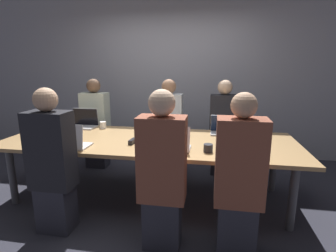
% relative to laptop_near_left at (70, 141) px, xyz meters
% --- Properties ---
extents(ground_plane, '(24.00, 24.00, 0.00)m').
position_rel_laptop_near_left_xyz_m(ground_plane, '(0.73, 0.47, -0.81)').
color(ground_plane, '#2D2D38').
extents(curtain_wall, '(12.00, 0.06, 2.80)m').
position_rel_laptop_near_left_xyz_m(curtain_wall, '(0.73, 2.25, 0.59)').
color(curtain_wall, '#9999A3').
rests_on(curtain_wall, ground_plane).
extents(conference_table, '(3.41, 1.21, 0.73)m').
position_rel_laptop_near_left_xyz_m(conference_table, '(0.73, 0.47, -0.13)').
color(conference_table, tan).
rests_on(conference_table, ground_plane).
extents(laptop_near_left, '(0.36, 0.27, 0.27)m').
position_rel_laptop_near_left_xyz_m(laptop_near_left, '(0.00, 0.00, 0.00)').
color(laptop_near_left, silver).
rests_on(laptop_near_left, conference_table).
extents(person_near_left, '(0.40, 0.24, 1.40)m').
position_rel_laptop_near_left_xyz_m(person_near_left, '(-0.01, -0.33, -0.13)').
color(person_near_left, '#2D2D38').
rests_on(person_near_left, ground_plane).
extents(cup_near_left, '(0.08, 0.08, 0.08)m').
position_rel_laptop_near_left_xyz_m(cup_near_left, '(-0.27, 0.11, -0.04)').
color(cup_near_left, '#232328').
rests_on(cup_near_left, conference_table).
extents(bottle_near_left, '(0.07, 0.07, 0.25)m').
position_rel_laptop_near_left_xyz_m(bottle_near_left, '(-0.25, 0.11, 0.03)').
color(bottle_near_left, '#ADD1E0').
rests_on(bottle_near_left, conference_table).
extents(laptop_far_center, '(0.32, 0.23, 0.23)m').
position_rel_laptop_near_left_xyz_m(laptop_far_center, '(0.83, 0.88, -0.01)').
color(laptop_far_center, silver).
rests_on(laptop_far_center, conference_table).
extents(person_far_center, '(0.40, 0.24, 1.40)m').
position_rel_laptop_near_left_xyz_m(person_far_center, '(0.83, 1.34, -0.13)').
color(person_far_center, '#2D2D38').
rests_on(person_far_center, ground_plane).
extents(cup_far_center, '(0.08, 0.08, 0.09)m').
position_rel_laptop_near_left_xyz_m(cup_far_center, '(1.05, 0.81, -0.03)').
color(cup_far_center, brown).
rests_on(cup_far_center, conference_table).
extents(laptop_far_right, '(0.33, 0.23, 0.24)m').
position_rel_laptop_near_left_xyz_m(laptop_far_right, '(1.61, 0.90, -0.01)').
color(laptop_far_right, '#B7B7BC').
rests_on(laptop_far_right, conference_table).
extents(person_far_right, '(0.40, 0.24, 1.39)m').
position_rel_laptop_near_left_xyz_m(person_far_right, '(1.63, 1.36, -0.13)').
color(person_far_right, '#2D2D38').
rests_on(person_far_right, ground_plane).
extents(laptop_near_right, '(0.36, 0.24, 0.24)m').
position_rel_laptop_near_left_xyz_m(laptop_near_right, '(1.72, 0.11, -0.01)').
color(laptop_near_right, silver).
rests_on(laptop_near_right, conference_table).
extents(person_near_right, '(0.40, 0.24, 1.39)m').
position_rel_laptop_near_left_xyz_m(person_near_right, '(1.70, -0.35, -0.14)').
color(person_near_right, '#2D2D38').
rests_on(person_near_right, ground_plane).
extents(cup_near_right, '(0.09, 0.09, 0.08)m').
position_rel_laptop_near_left_xyz_m(cup_near_right, '(1.44, 0.12, -0.04)').
color(cup_near_right, '#232328').
rests_on(cup_near_right, conference_table).
extents(laptop_near_midright, '(0.33, 0.26, 0.26)m').
position_rel_laptop_near_left_xyz_m(laptop_near_midright, '(1.09, 0.11, -0.00)').
color(laptop_near_midright, silver).
rests_on(laptop_near_midright, conference_table).
extents(person_near_midright, '(0.40, 0.24, 1.41)m').
position_rel_laptop_near_left_xyz_m(person_near_midright, '(1.06, -0.38, -0.13)').
color(person_near_midright, '#2D2D38').
rests_on(person_near_midright, ground_plane).
extents(laptop_far_left, '(0.36, 0.25, 0.26)m').
position_rel_laptop_near_left_xyz_m(laptop_far_left, '(-0.32, 0.95, -0.00)').
color(laptop_far_left, '#B7B7BC').
rests_on(laptop_far_left, conference_table).
extents(person_far_left, '(0.40, 0.24, 1.39)m').
position_rel_laptop_near_left_xyz_m(person_far_left, '(-0.33, 1.32, -0.13)').
color(person_far_left, '#2D2D38').
rests_on(person_far_left, ground_plane).
extents(cup_far_left, '(0.09, 0.09, 0.09)m').
position_rel_laptop_near_left_xyz_m(cup_far_left, '(-0.03, 0.92, -0.03)').
color(cup_far_left, white).
rests_on(cup_far_left, conference_table).
extents(stapler, '(0.06, 0.15, 0.05)m').
position_rel_laptop_near_left_xyz_m(stapler, '(0.59, 0.28, -0.05)').
color(stapler, black).
rests_on(stapler, conference_table).
extents(notebook, '(0.24, 0.16, 0.02)m').
position_rel_laptop_near_left_xyz_m(notebook, '(1.03, 0.46, -0.07)').
color(notebook, silver).
rests_on(notebook, conference_table).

